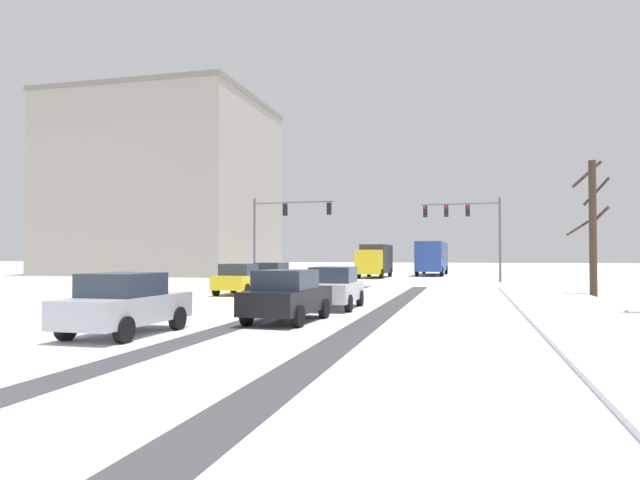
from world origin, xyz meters
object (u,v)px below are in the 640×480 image
at_px(traffic_signal_far_left, 281,221).
at_px(car_black_fourth, 287,296).
at_px(bus_oncoming, 432,256).
at_px(bare_tree_sidewalk_far, 593,224).
at_px(car_dark_green_lead, 272,276).
at_px(car_silver_fifth, 125,304).
at_px(traffic_signal_far_right, 468,220).
at_px(car_white_third, 334,288).
at_px(car_yellow_cab_second, 239,279).
at_px(box_truck_delivery, 375,260).
at_px(office_building_far_left_block, 166,188).

distance_m(traffic_signal_far_left, car_black_fourth, 26.78).
xyz_separation_m(traffic_signal_far_left, bus_oncoming, (10.41, 18.09, -2.67)).
bearing_deg(bare_tree_sidewalk_far, car_dark_green_lead, 173.95).
distance_m(car_silver_fifth, bus_oncoming, 47.39).
xyz_separation_m(bus_oncoming, bare_tree_sidewalk_far, (9.60, -29.00, 1.66)).
xyz_separation_m(traffic_signal_far_right, bare_tree_sidewalk_far, (6.07, -15.18, -1.14)).
xyz_separation_m(traffic_signal_far_left, traffic_signal_far_right, (13.93, 4.27, 0.13)).
bearing_deg(traffic_signal_far_left, bare_tree_sidewalk_far, -28.61).
bearing_deg(car_white_third, car_yellow_cab_second, 135.24).
height_order(car_silver_fifth, bare_tree_sidewalk_far, bare_tree_sidewalk_far).
bearing_deg(car_dark_green_lead, bare_tree_sidewalk_far, -6.05).
xyz_separation_m(car_dark_green_lead, bare_tree_sidewalk_far, (17.63, -1.87, 2.83)).
bearing_deg(bare_tree_sidewalk_far, car_silver_fifth, -129.26).
xyz_separation_m(bus_oncoming, box_truck_delivery, (-4.72, -8.01, -0.36)).
xyz_separation_m(car_dark_green_lead, car_silver_fifth, (2.84, -19.96, 0.00)).
distance_m(car_black_fourth, office_building_far_left_block, 48.84).
relative_size(car_silver_fifth, box_truck_delivery, 0.55).
bearing_deg(bus_oncoming, car_white_third, -92.31).
xyz_separation_m(traffic_signal_far_right, box_truck_delivery, (-8.24, 5.81, -3.16)).
height_order(traffic_signal_far_left, box_truck_delivery, traffic_signal_far_left).
distance_m(traffic_signal_far_left, car_yellow_cab_second, 14.57).
relative_size(traffic_signal_far_right, car_silver_fifth, 1.58).
bearing_deg(car_dark_green_lead, car_white_third, -60.42).
relative_size(traffic_signal_far_left, bare_tree_sidewalk_far, 0.94).
bearing_deg(car_yellow_cab_second, car_silver_fifth, -78.80).
relative_size(traffic_signal_far_left, car_white_third, 1.58).
bearing_deg(traffic_signal_far_right, car_dark_green_lead, -130.94).
bearing_deg(bus_oncoming, bare_tree_sidewalk_far, -71.69).
bearing_deg(car_silver_fifth, car_dark_green_lead, 98.10).
height_order(traffic_signal_far_right, bus_oncoming, traffic_signal_far_right).
height_order(car_black_fourth, box_truck_delivery, box_truck_delivery).
distance_m(traffic_signal_far_right, car_silver_fifth, 34.63).
height_order(car_dark_green_lead, box_truck_delivery, box_truck_delivery).
height_order(car_yellow_cab_second, bus_oncoming, bus_oncoming).
bearing_deg(car_yellow_cab_second, car_dark_green_lead, 88.17).
distance_m(car_dark_green_lead, car_yellow_cab_second, 4.83).
bearing_deg(car_black_fourth, car_dark_green_lead, 110.61).
bearing_deg(bare_tree_sidewalk_far, traffic_signal_far_right, 111.80).
height_order(traffic_signal_far_right, car_silver_fifth, traffic_signal_far_right).
relative_size(traffic_signal_far_right, office_building_far_left_block, 0.31).
xyz_separation_m(car_yellow_cab_second, car_white_third, (6.63, -6.57, 0.00)).
relative_size(traffic_signal_far_left, bus_oncoming, 0.59).
height_order(car_silver_fifth, box_truck_delivery, box_truck_delivery).
xyz_separation_m(car_yellow_cab_second, box_truck_delivery, (3.46, 23.96, 0.82)).
xyz_separation_m(car_dark_green_lead, car_yellow_cab_second, (-0.15, -4.83, 0.00)).
xyz_separation_m(car_white_third, box_truck_delivery, (-3.17, 30.53, 0.82)).
relative_size(car_black_fourth, bare_tree_sidewalk_far, 0.60).
distance_m(car_black_fourth, bare_tree_sidewalk_far, 18.55).
relative_size(bare_tree_sidewalk_far, office_building_far_left_block, 0.33).
bearing_deg(car_silver_fifth, car_black_fourth, 50.42).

